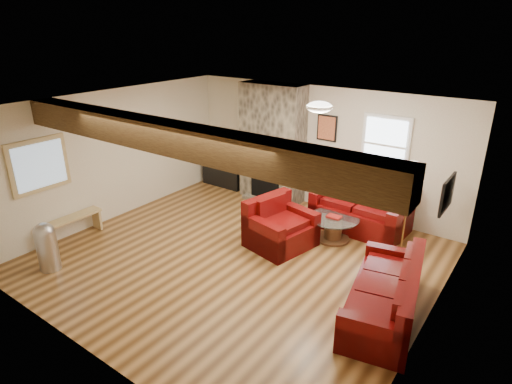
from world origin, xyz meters
TOP-DOWN VIEW (x-y plane):
  - room at (0.00, 0.00)m, footprint 8.00×8.00m
  - oak_beam at (0.00, -1.25)m, footprint 6.00×0.36m
  - chimney_breast at (-1.00, 2.49)m, footprint 1.40×0.67m
  - back_window at (1.35, 2.71)m, footprint 0.90×0.08m
  - hatch_window at (-2.96, -1.50)m, footprint 0.08×1.00m
  - ceiling_dome at (0.90, 0.90)m, footprint 0.40×0.40m
  - artwork_back at (0.15, 2.71)m, footprint 0.42×0.06m
  - artwork_right at (2.96, 0.30)m, footprint 0.06×0.55m
  - sofa_three at (2.48, -0.04)m, footprint 1.19×2.07m
  - loveseat at (1.19, 2.23)m, footprint 1.74×1.04m
  - armchair_red at (0.35, 0.77)m, footprint 1.11×1.21m
  - coffee_table at (0.99, 1.51)m, footprint 0.89×0.89m
  - tv_cabinet at (-2.36, 2.53)m, footprint 1.05×0.42m
  - television at (-2.36, 2.53)m, footprint 0.78×0.10m
  - floor_lamp at (2.12, 1.82)m, footprint 0.41×0.41m
  - pine_bench at (-2.83, -1.20)m, footprint 0.26×1.12m
  - pedal_bin at (-2.20, -2.00)m, footprint 0.42×0.42m
  - coal_bucket at (-0.40, 2.07)m, footprint 0.30×0.30m

SIDE VIEW (x-z plane):
  - coal_bucket at x=-0.40m, z-range 0.00..0.29m
  - pine_bench at x=-2.83m, z-range 0.00..0.42m
  - coffee_table at x=0.99m, z-range -0.01..0.45m
  - tv_cabinet at x=-2.36m, z-range 0.00..0.53m
  - sofa_three at x=2.48m, z-range 0.00..0.75m
  - pedal_bin at x=-2.20m, z-range 0.00..0.80m
  - armchair_red at x=0.35m, z-range 0.00..0.84m
  - loveseat at x=1.19m, z-range 0.00..0.91m
  - television at x=-2.36m, z-range 0.53..0.98m
  - chimney_breast at x=-1.00m, z-range -0.03..2.47m
  - room at x=0.00m, z-range -2.75..5.25m
  - floor_lamp at x=2.12m, z-range 0.56..2.16m
  - hatch_window at x=-2.96m, z-range 1.00..1.90m
  - back_window at x=1.35m, z-range 1.00..2.10m
  - artwork_back at x=0.15m, z-range 1.44..1.96m
  - artwork_right at x=2.96m, z-range 1.54..1.96m
  - oak_beam at x=0.00m, z-range 2.12..2.50m
  - ceiling_dome at x=0.90m, z-range 2.35..2.53m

